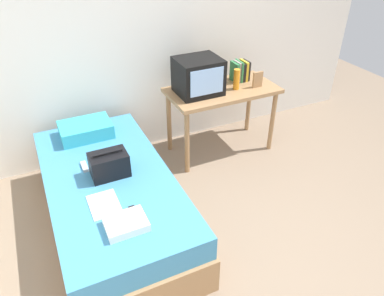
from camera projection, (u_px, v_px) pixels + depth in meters
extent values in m
plane|color=#84705B|center=(253.00, 256.00, 2.93)|extent=(8.00, 8.00, 0.00)
cube|color=silver|center=(156.00, 30.00, 3.72)|extent=(5.20, 0.10, 2.60)
cube|color=#9E754C|center=(113.00, 209.00, 3.16)|extent=(1.00, 2.00, 0.32)
cube|color=teal|center=(109.00, 186.00, 3.02)|extent=(0.97, 1.94, 0.20)
cube|color=#9E754C|center=(222.00, 90.00, 3.84)|extent=(1.16, 0.60, 0.04)
cylinder|color=#9E754C|center=(187.00, 143.00, 3.68)|extent=(0.05, 0.05, 0.71)
cylinder|color=#9E754C|center=(272.00, 121.00, 4.05)|extent=(0.05, 0.05, 0.71)
cylinder|color=#9E754C|center=(169.00, 122.00, 4.05)|extent=(0.05, 0.05, 0.71)
cylinder|color=#9E754C|center=(249.00, 104.00, 4.42)|extent=(0.05, 0.05, 0.71)
cube|color=black|center=(198.00, 76.00, 3.66)|extent=(0.44, 0.38, 0.36)
cube|color=#8CB2E0|center=(207.00, 82.00, 3.50)|extent=(0.35, 0.01, 0.26)
cylinder|color=orange|center=(237.00, 79.00, 3.77)|extent=(0.07, 0.07, 0.22)
cube|color=#337F47|center=(234.00, 72.00, 3.94)|extent=(0.03, 0.16, 0.21)
cube|color=gray|center=(237.00, 71.00, 3.95)|extent=(0.02, 0.14, 0.22)
cube|color=#337F47|center=(239.00, 71.00, 3.96)|extent=(0.02, 0.16, 0.22)
cube|color=black|center=(241.00, 71.00, 3.97)|extent=(0.03, 0.16, 0.20)
cube|color=gold|center=(244.00, 70.00, 3.98)|extent=(0.03, 0.16, 0.21)
cube|color=black|center=(246.00, 70.00, 3.99)|extent=(0.03, 0.15, 0.21)
cube|color=#9E754C|center=(258.00, 80.00, 3.82)|extent=(0.11, 0.02, 0.17)
cube|color=#33A8B7|center=(86.00, 130.00, 3.45)|extent=(0.47, 0.33, 0.13)
cube|color=black|center=(109.00, 165.00, 2.92)|extent=(0.30, 0.20, 0.20)
cylinder|color=black|center=(107.00, 153.00, 2.86)|extent=(0.24, 0.02, 0.02)
cube|color=white|center=(104.00, 204.00, 2.67)|extent=(0.21, 0.29, 0.01)
cube|color=black|center=(134.00, 214.00, 2.58)|extent=(0.04, 0.16, 0.02)
cube|color=#B7B7BC|center=(85.00, 166.00, 3.05)|extent=(0.04, 0.14, 0.02)
cube|color=white|center=(126.00, 224.00, 2.47)|extent=(0.28, 0.22, 0.06)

